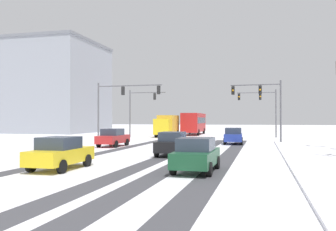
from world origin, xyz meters
name	(u,v)px	position (x,y,z in m)	size (l,w,h in m)	color
wheel_track_left_lane	(226,159)	(5.60, 18.00, 0.00)	(1.16, 39.60, 0.01)	#424247
wheel_track_right_lane	(164,157)	(1.56, 18.00, 0.00)	(1.15, 39.60, 0.01)	#424247
wheel_track_center	(189,158)	(3.26, 18.00, 0.00)	(1.09, 39.60, 0.01)	#424247
wheel_track_oncoming	(91,155)	(-3.66, 18.00, 0.00)	(1.07, 39.60, 0.01)	#424247
sidewalk_kerb_right	(326,164)	(11.13, 16.20, 0.06)	(4.00, 39.60, 0.12)	white
traffic_signal_far_left	(139,105)	(-8.39, 42.08, 4.37)	(5.09, 0.54, 6.50)	#56565B
traffic_signal_far_right	(262,103)	(7.95, 45.91, 4.61)	(5.25, 0.55, 6.50)	#56565B
traffic_signal_near_right	(263,99)	(7.96, 34.08, 4.61)	(5.22, 0.55, 6.50)	#56565B
traffic_signal_near_left	(120,99)	(-7.09, 31.89, 4.71)	(7.52, 0.58, 6.50)	#56565B
car_blue_lead	(233,136)	(5.08, 31.58, 0.82)	(1.99, 4.18, 1.62)	#233899
car_red_second	(113,137)	(-5.28, 25.65, 0.82)	(1.89, 4.13, 1.62)	red
car_black_third	(173,144)	(1.88, 19.16, 0.82)	(1.91, 4.14, 1.62)	black
car_dark_green_fourth	(196,155)	(4.77, 12.01, 0.82)	(1.89, 4.13, 1.62)	#194C2D
car_yellow_cab_fifth	(60,153)	(-1.94, 11.19, 0.82)	(1.86, 4.11, 1.62)	yellow
bus_oncoming	(194,122)	(-2.62, 52.14, 1.99)	(2.98, 11.09, 3.38)	#B21E1E
box_truck_delivery	(167,125)	(-5.08, 44.37, 1.63)	(2.56, 7.49, 3.02)	yellow
office_building_far_left_block	(35,88)	(-33.91, 55.27, 8.36)	(24.78, 17.08, 16.70)	#9399A3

